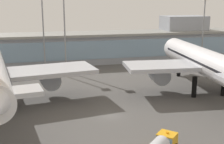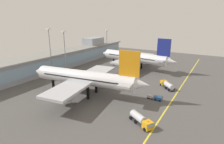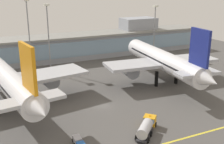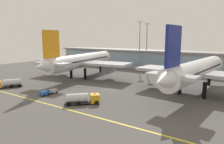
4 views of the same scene
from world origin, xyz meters
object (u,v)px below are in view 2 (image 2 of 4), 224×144
(airliner_near_right, at_px, (135,57))
(service_truck_far, at_px, (155,98))
(airliner_near_left, at_px, (85,78))
(apron_light_mast_east, at_px, (107,40))
(fuel_tanker_truck, at_px, (167,85))
(baggage_tug_near, at_px, (141,120))
(apron_light_mast_west, at_px, (65,46))
(apron_light_mast_centre, at_px, (50,46))

(airliner_near_right, height_order, service_truck_far, airliner_near_right)
(airliner_near_left, height_order, apron_light_mast_east, apron_light_mast_east)
(service_truck_far, bearing_deg, fuel_tanker_truck, 89.21)
(baggage_tug_near, xyz_separation_m, apron_light_mast_west, (26.18, 56.62, 14.25))
(baggage_tug_near, relative_size, apron_light_mast_centre, 0.35)
(airliner_near_left, bearing_deg, airliner_near_right, -100.01)
(fuel_tanker_truck, distance_m, service_truck_far, 14.92)
(airliner_near_left, relative_size, apron_light_mast_centre, 2.06)
(airliner_near_right, height_order, apron_light_mast_east, apron_light_mast_east)
(airliner_near_right, bearing_deg, service_truck_far, 129.75)
(apron_light_mast_west, distance_m, apron_light_mast_east, 47.49)
(service_truck_far, height_order, apron_light_mast_centre, apron_light_mast_centre)
(baggage_tug_near, height_order, apron_light_mast_centre, apron_light_mast_centre)
(airliner_near_right, bearing_deg, apron_light_mast_centre, 51.94)
(baggage_tug_near, relative_size, service_truck_far, 1.60)
(airliner_near_left, height_order, fuel_tanker_truck, airliner_near_left)
(service_truck_far, xyz_separation_m, apron_light_mast_centre, (0.93, 59.03, 15.81))
(airliner_near_right, height_order, apron_light_mast_west, apron_light_mast_west)
(service_truck_far, bearing_deg, apron_light_mast_centre, -178.99)
(apron_light_mast_east, bearing_deg, airliner_near_left, -154.43)
(airliner_near_left, distance_m, apron_light_mast_east, 72.05)
(fuel_tanker_truck, distance_m, apron_light_mast_west, 57.52)
(airliner_near_right, distance_m, fuel_tanker_truck, 34.62)
(fuel_tanker_truck, distance_m, baggage_tug_near, 34.04)
(baggage_tug_near, relative_size, apron_light_mast_east, 0.41)
(apron_light_mast_centre, relative_size, apron_light_mast_east, 1.16)
(service_truck_far, relative_size, apron_light_mast_east, 0.26)
(airliner_near_right, bearing_deg, baggage_tug_near, 121.34)
(fuel_tanker_truck, relative_size, baggage_tug_near, 0.90)
(baggage_tug_near, bearing_deg, service_truck_far, 126.35)
(airliner_near_left, xyz_separation_m, airliner_near_right, (46.98, -0.91, 0.10))
(fuel_tanker_truck, xyz_separation_m, baggage_tug_near, (-34.00, -1.45, 0.00))
(baggage_tug_near, distance_m, apron_light_mast_east, 95.50)
(airliner_near_left, bearing_deg, baggage_tug_near, 153.75)
(airliner_near_left, xyz_separation_m, service_truck_far, (10.20, -26.38, -6.42))
(fuel_tanker_truck, bearing_deg, baggage_tug_near, 137.49)
(fuel_tanker_truck, bearing_deg, airliner_near_left, 87.85)
(apron_light_mast_centre, bearing_deg, fuel_tanker_truck, -76.85)
(airliner_near_right, xyz_separation_m, service_truck_far, (-36.78, -25.47, -6.52))
(airliner_near_right, distance_m, apron_light_mast_centre, 49.98)
(baggage_tug_near, xyz_separation_m, service_truck_far, (19.12, 2.15, -0.72))
(airliner_near_left, relative_size, apron_light_mast_east, 2.39)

